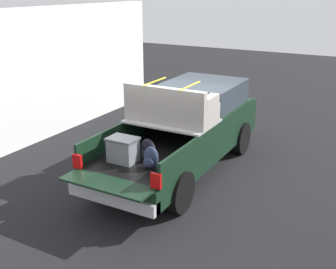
# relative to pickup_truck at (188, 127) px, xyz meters

# --- Properties ---
(ground_plane) EXTENTS (40.00, 40.00, 0.00)m
(ground_plane) POSITION_rel_pickup_truck_xyz_m (-0.39, -0.00, -0.99)
(ground_plane) COLOR black
(pickup_truck) EXTENTS (6.05, 2.06, 2.23)m
(pickup_truck) POSITION_rel_pickup_truck_xyz_m (0.00, 0.00, 0.00)
(pickup_truck) COLOR black
(pickup_truck) RESTS_ON ground_plane
(building_facade) EXTENTS (10.98, 0.36, 3.68)m
(building_facade) POSITION_rel_pickup_truck_xyz_m (-0.44, 4.62, 0.85)
(building_facade) COLOR white
(building_facade) RESTS_ON ground_plane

